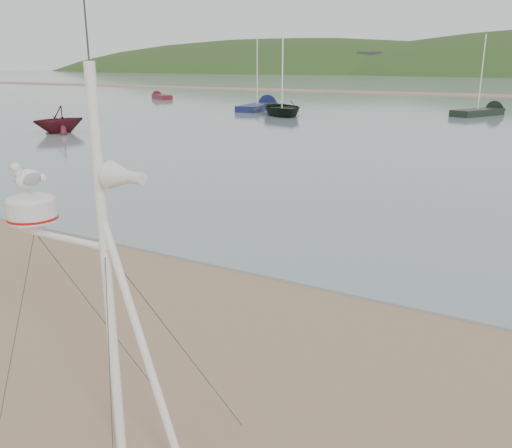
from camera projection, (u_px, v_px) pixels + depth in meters
The scene contains 7 objects.
ground at pixel (51, 356), 7.53m from camera, with size 560.00×560.00×0.00m, color #8C6A51.
mast_rig at pixel (106, 354), 5.34m from camera, with size 2.11×2.26×4.77m.
boat_dark at pixel (282, 79), 41.04m from camera, with size 3.91×1.13×5.47m, color black.
boat_red at pixel (57, 107), 30.95m from camera, with size 2.54×1.55×2.94m, color #54131C.
sailboat_blue_near at pixel (265, 105), 48.45m from camera, with size 3.08×7.75×7.48m.
sailboat_dark_mid at pixel (489, 111), 42.57m from camera, with size 4.07×6.63×6.52m.
dinghy_red_far at pixel (159, 96), 61.86m from camera, with size 4.85×3.61×1.20m.
Camera 1 is at (5.83, -4.35, 3.90)m, focal length 38.00 mm.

